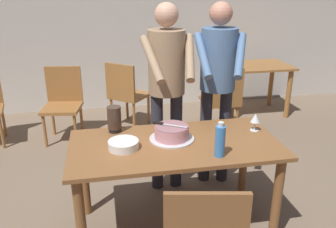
{
  "coord_description": "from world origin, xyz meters",
  "views": [
    {
      "loc": [
        -0.49,
        -2.28,
        1.87
      ],
      "look_at": [
        -0.01,
        0.22,
        0.9
      ],
      "focal_mm": 37.08,
      "sensor_mm": 36.0,
      "label": 1
    }
  ],
  "objects_px": {
    "water_bottle": "(220,141)",
    "main_dining_table": "(175,157)",
    "wine_glass_near": "(255,119)",
    "person_standing_beside": "(218,76)",
    "person_cutting_cake": "(167,79)",
    "background_chair_1": "(222,98)",
    "background_chair_3": "(63,101)",
    "hurricane_lamp": "(114,119)",
    "background_chair_0": "(126,92)",
    "cake_knife": "(163,124)",
    "background_table": "(254,76)",
    "plate_stack": "(123,145)",
    "cake_on_platter": "(172,133)"
  },
  "relations": [
    {
      "from": "person_cutting_cake",
      "to": "background_chair_3",
      "type": "bearing_deg",
      "value": 128.0
    },
    {
      "from": "hurricane_lamp",
      "to": "person_standing_beside",
      "type": "xyz_separation_m",
      "value": [
        0.95,
        0.33,
        0.22
      ]
    },
    {
      "from": "background_table",
      "to": "background_chair_3",
      "type": "height_order",
      "value": "background_chair_3"
    },
    {
      "from": "cake_knife",
      "to": "background_table",
      "type": "relative_size",
      "value": 0.24
    },
    {
      "from": "water_bottle",
      "to": "person_standing_beside",
      "type": "height_order",
      "value": "person_standing_beside"
    },
    {
      "from": "person_standing_beside",
      "to": "background_chair_0",
      "type": "height_order",
      "value": "person_standing_beside"
    },
    {
      "from": "person_cutting_cake",
      "to": "background_chair_0",
      "type": "distance_m",
      "value": 1.69
    },
    {
      "from": "wine_glass_near",
      "to": "person_standing_beside",
      "type": "bearing_deg",
      "value": 106.04
    },
    {
      "from": "main_dining_table",
      "to": "cake_on_platter",
      "type": "xyz_separation_m",
      "value": [
        -0.01,
        0.07,
        0.17
      ]
    },
    {
      "from": "wine_glass_near",
      "to": "hurricane_lamp",
      "type": "xyz_separation_m",
      "value": [
        -1.1,
        0.19,
        0.0
      ]
    },
    {
      "from": "plate_stack",
      "to": "wine_glass_near",
      "type": "relative_size",
      "value": 1.53
    },
    {
      "from": "cake_on_platter",
      "to": "cake_knife",
      "type": "relative_size",
      "value": 1.41
    },
    {
      "from": "wine_glass_near",
      "to": "water_bottle",
      "type": "relative_size",
      "value": 0.58
    },
    {
      "from": "cake_on_platter",
      "to": "main_dining_table",
      "type": "bearing_deg",
      "value": -80.0
    },
    {
      "from": "wine_glass_near",
      "to": "background_chair_0",
      "type": "distance_m",
      "value": 2.26
    },
    {
      "from": "water_bottle",
      "to": "main_dining_table",
      "type": "bearing_deg",
      "value": 135.08
    },
    {
      "from": "plate_stack",
      "to": "background_table",
      "type": "bearing_deg",
      "value": 48.9
    },
    {
      "from": "person_cutting_cake",
      "to": "water_bottle",
      "type": "bearing_deg",
      "value": -76.41
    },
    {
      "from": "plate_stack",
      "to": "wine_glass_near",
      "type": "height_order",
      "value": "wine_glass_near"
    },
    {
      "from": "person_cutting_cake",
      "to": "person_standing_beside",
      "type": "relative_size",
      "value": 1.0
    },
    {
      "from": "hurricane_lamp",
      "to": "background_table",
      "type": "height_order",
      "value": "hurricane_lamp"
    },
    {
      "from": "wine_glass_near",
      "to": "person_standing_beside",
      "type": "relative_size",
      "value": 0.08
    },
    {
      "from": "background_chair_0",
      "to": "person_standing_beside",
      "type": "bearing_deg",
      "value": -64.46
    },
    {
      "from": "wine_glass_near",
      "to": "background_chair_0",
      "type": "bearing_deg",
      "value": 113.24
    },
    {
      "from": "cake_knife",
      "to": "background_table",
      "type": "distance_m",
      "value": 2.87
    },
    {
      "from": "hurricane_lamp",
      "to": "background_chair_0",
      "type": "bearing_deg",
      "value": 83.22
    },
    {
      "from": "water_bottle",
      "to": "background_chair_1",
      "type": "xyz_separation_m",
      "value": [
        0.71,
        1.95,
        -0.37
      ]
    },
    {
      "from": "main_dining_table",
      "to": "person_cutting_cake",
      "type": "height_order",
      "value": "person_cutting_cake"
    },
    {
      "from": "background_chair_1",
      "to": "main_dining_table",
      "type": "bearing_deg",
      "value": -119.67
    },
    {
      "from": "cake_on_platter",
      "to": "hurricane_lamp",
      "type": "height_order",
      "value": "hurricane_lamp"
    },
    {
      "from": "background_chair_0",
      "to": "background_chair_1",
      "type": "distance_m",
      "value": 1.26
    },
    {
      "from": "background_chair_1",
      "to": "background_chair_3",
      "type": "bearing_deg",
      "value": 172.55
    },
    {
      "from": "plate_stack",
      "to": "background_chair_3",
      "type": "xyz_separation_m",
      "value": [
        -0.62,
        1.97,
        -0.29
      ]
    },
    {
      "from": "background_chair_0",
      "to": "cake_on_platter",
      "type": "bearing_deg",
      "value": -84.69
    },
    {
      "from": "hurricane_lamp",
      "to": "background_chair_3",
      "type": "xyz_separation_m",
      "value": [
        -0.58,
        1.65,
        -0.37
      ]
    },
    {
      "from": "person_cutting_cake",
      "to": "background_chair_3",
      "type": "relative_size",
      "value": 1.91
    },
    {
      "from": "plate_stack",
      "to": "wine_glass_near",
      "type": "bearing_deg",
      "value": 6.78
    },
    {
      "from": "plate_stack",
      "to": "background_chair_0",
      "type": "distance_m",
      "value": 2.21
    },
    {
      "from": "cake_on_platter",
      "to": "plate_stack",
      "type": "relative_size",
      "value": 1.55
    },
    {
      "from": "main_dining_table",
      "to": "background_chair_3",
      "type": "distance_m",
      "value": 2.2
    },
    {
      "from": "plate_stack",
      "to": "person_cutting_cake",
      "type": "distance_m",
      "value": 0.81
    },
    {
      "from": "cake_knife",
      "to": "plate_stack",
      "type": "height_order",
      "value": "cake_knife"
    },
    {
      "from": "main_dining_table",
      "to": "cake_knife",
      "type": "height_order",
      "value": "cake_knife"
    },
    {
      "from": "person_standing_beside",
      "to": "person_cutting_cake",
      "type": "bearing_deg",
      "value": -176.36
    },
    {
      "from": "background_chair_1",
      "to": "background_chair_3",
      "type": "relative_size",
      "value": 1.0
    },
    {
      "from": "cake_on_platter",
      "to": "wine_glass_near",
      "type": "bearing_deg",
      "value": 3.32
    },
    {
      "from": "plate_stack",
      "to": "water_bottle",
      "type": "xyz_separation_m",
      "value": [
        0.64,
        -0.24,
        0.08
      ]
    },
    {
      "from": "background_chair_3",
      "to": "background_chair_1",
      "type": "bearing_deg",
      "value": -7.45
    },
    {
      "from": "cake_knife",
      "to": "wine_glass_near",
      "type": "xyz_separation_m",
      "value": [
        0.75,
        0.0,
        -0.01
      ]
    },
    {
      "from": "water_bottle",
      "to": "background_chair_1",
      "type": "bearing_deg",
      "value": 70.06
    }
  ]
}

